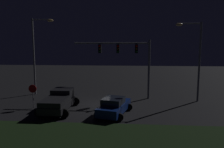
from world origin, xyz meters
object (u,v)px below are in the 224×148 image
pickup_truck (60,100)px  car_sedan (114,106)px  traffic_signal_gantry (127,54)px  street_lamp_right (195,52)px  stop_sign (33,92)px  street_lamp_left (37,48)px

pickup_truck → car_sedan: pickup_truck is taller
traffic_signal_gantry → street_lamp_right: (6.99, -0.84, 0.28)m
pickup_truck → traffic_signal_gantry: traffic_signal_gantry is taller
traffic_signal_gantry → stop_sign: (-8.77, -4.48, -3.34)m
street_lamp_left → stop_sign: size_ratio=4.01×
traffic_signal_gantry → street_lamp_right: bearing=-6.9°
pickup_truck → stop_sign: stop_sign is taller
street_lamp_left → street_lamp_right: street_lamp_left is taller
street_lamp_left → street_lamp_right: 17.61m
car_sedan → pickup_truck: bearing=94.7°
car_sedan → traffic_signal_gantry: 7.31m
car_sedan → street_lamp_right: bearing=-43.1°
street_lamp_left → stop_sign: bearing=-73.0°
street_lamp_right → pickup_truck: bearing=-162.0°
street_lamp_left → traffic_signal_gantry: bearing=-6.5°
car_sedan → street_lamp_left: 12.80m
street_lamp_right → traffic_signal_gantry: bearing=173.1°
stop_sign → traffic_signal_gantry: bearing=27.1°
traffic_signal_gantry → street_lamp_right: street_lamp_right is taller
pickup_truck → stop_sign: bearing=78.6°
pickup_truck → stop_sign: 2.87m
street_lamp_left → street_lamp_right: bearing=-6.6°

